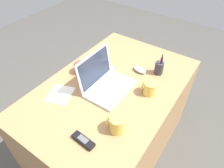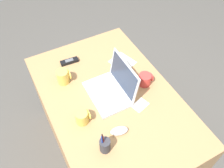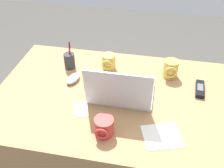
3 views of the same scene
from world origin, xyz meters
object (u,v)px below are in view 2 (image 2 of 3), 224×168
object	(u,v)px
coffee_mug_white	(63,77)
cordless_phone	(69,61)
computer_mouse	(119,131)
coffee_mug_spare	(83,117)
laptop	(112,88)
coffee_mug_tall	(145,79)
pen_holder	(105,145)

from	to	relation	value
coffee_mug_white	cordless_phone	size ratio (longest dim) A/B	0.74
computer_mouse	coffee_mug_spare	bearing A→B (deg)	-123.65
laptop	coffee_mug_tall	size ratio (longest dim) A/B	3.34
pen_holder	computer_mouse	bearing A→B (deg)	115.23
computer_mouse	pen_holder	xyz separation A→B (m)	(0.06, -0.13, 0.03)
coffee_mug_tall	pen_holder	size ratio (longest dim) A/B	0.58
coffee_mug_white	cordless_phone	world-z (taller)	coffee_mug_white
laptop	coffee_mug_white	xyz separation A→B (m)	(-0.25, -0.26, 0.00)
cordless_phone	pen_holder	size ratio (longest dim) A/B	0.81
computer_mouse	coffee_mug_spare	size ratio (longest dim) A/B	1.20
computer_mouse	cordless_phone	bearing A→B (deg)	-163.01
coffee_mug_white	cordless_phone	distance (m)	0.20
computer_mouse	coffee_mug_tall	distance (m)	0.43
coffee_mug_white	computer_mouse	bearing A→B (deg)	15.50
coffee_mug_tall	cordless_phone	distance (m)	0.60
laptop	pen_holder	size ratio (longest dim) A/B	1.92
pen_holder	cordless_phone	bearing A→B (deg)	174.02
coffee_mug_white	pen_holder	bearing A→B (deg)	2.28
laptop	coffee_mug_tall	distance (m)	0.25
coffee_mug_spare	pen_holder	bearing A→B (deg)	8.99
computer_mouse	pen_holder	bearing A→B (deg)	-51.52
coffee_mug_tall	laptop	bearing A→B (deg)	-97.99
laptop	computer_mouse	xyz separation A→B (m)	(0.29, -0.11, -0.03)
computer_mouse	coffee_mug_white	xyz separation A→B (m)	(-0.54, -0.15, 0.04)
coffee_mug_spare	cordless_phone	bearing A→B (deg)	167.56
pen_holder	coffee_mug_tall	bearing A→B (deg)	123.59
coffee_mug_tall	coffee_mug_spare	distance (m)	0.52
coffee_mug_spare	coffee_mug_tall	bearing A→B (deg)	99.16
laptop	coffee_mug_spare	bearing A→B (deg)	-66.57
computer_mouse	pen_holder	distance (m)	0.14
laptop	coffee_mug_spare	world-z (taller)	laptop
coffee_mug_white	coffee_mug_spare	distance (m)	0.37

